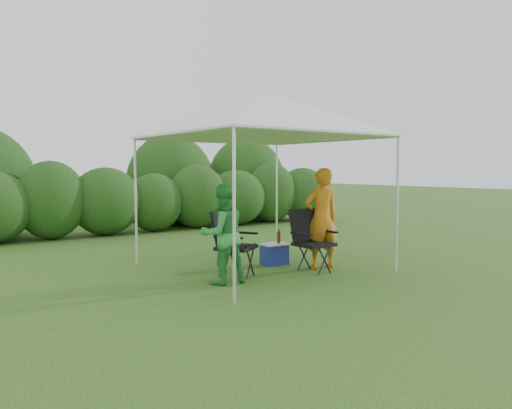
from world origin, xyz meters
TOP-DOWN VIEW (x-y plane):
  - ground at (0.00, 0.00)m, footprint 70.00×70.00m
  - hedge at (0.16, 6.00)m, footprint 12.99×1.53m
  - canopy at (0.00, 0.50)m, footprint 3.10×3.10m
  - chair_right at (0.52, -0.10)m, footprint 0.62×0.57m
  - chair_left at (-0.70, 0.32)m, footprint 0.77×0.76m
  - man at (0.82, -0.04)m, footprint 0.67×0.52m
  - woman at (-1.07, -0.05)m, footprint 0.72×0.58m
  - cooler at (0.38, 0.63)m, footprint 0.44×0.33m
  - bottle at (0.44, 0.59)m, footprint 0.06×0.06m
  - lawn_toy at (3.87, 3.26)m, footprint 0.63×0.52m

SIDE VIEW (x-z plane):
  - ground at x=0.00m, z-range 0.00..0.00m
  - lawn_toy at x=3.87m, z-range -0.01..0.30m
  - cooler at x=0.38m, z-range 0.00..0.36m
  - bottle at x=0.44m, z-range 0.36..0.60m
  - chair_right at x=0.52m, z-range 0.06..1.04m
  - chair_left at x=-0.70m, z-range 0.07..1.05m
  - woman at x=-1.07m, z-range 0.00..1.39m
  - man at x=0.82m, z-range 0.00..1.62m
  - hedge at x=0.16m, z-range -0.07..1.73m
  - canopy at x=0.00m, z-range 1.05..3.88m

